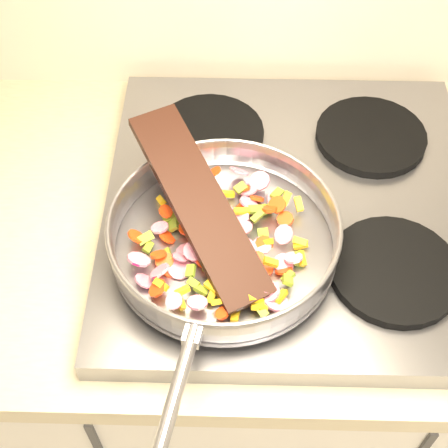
{
  "coord_description": "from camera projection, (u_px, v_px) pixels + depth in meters",
  "views": [
    {
      "loc": [
        -0.79,
        1.01,
        1.7
      ],
      "look_at": [
        -0.81,
        1.56,
        1.01
      ],
      "focal_mm": 50.0,
      "sensor_mm": 36.0,
      "label": 1
    }
  ],
  "objects": [
    {
      "name": "wooden_spatula",
      "position": [
        199.0,
        203.0,
        0.89
      ],
      "size": [
        0.22,
        0.32,
        0.1
      ],
      "primitive_type": "cube",
      "rotation": [
        0.0,
        -0.26,
        2.08
      ],
      "color": "black",
      "rests_on": "saute_pan"
    },
    {
      "name": "grate_fr",
      "position": [
        394.0,
        270.0,
        0.9
      ],
      "size": [
        0.19,
        0.19,
        0.02
      ],
      "primitive_type": "cylinder",
      "color": "black",
      "rests_on": "cooktop"
    },
    {
      "name": "grate_bl",
      "position": [
        209.0,
        133.0,
        1.08
      ],
      "size": [
        0.19,
        0.19,
        0.02
      ],
      "primitive_type": "cylinder",
      "color": "black",
      "rests_on": "cooktop"
    },
    {
      "name": "vegetable_heap",
      "position": [
        226.0,
        243.0,
        0.9
      ],
      "size": [
        0.27,
        0.28,
        0.05
      ],
      "color": "#BC124D",
      "rests_on": "saute_pan"
    },
    {
      "name": "grate_br",
      "position": [
        371.0,
        136.0,
        1.08
      ],
      "size": [
        0.19,
        0.19,
        0.02
      ],
      "primitive_type": "cylinder",
      "color": "black",
      "rests_on": "cooktop"
    },
    {
      "name": "grate_fl",
      "position": [
        202.0,
        266.0,
        0.91
      ],
      "size": [
        0.19,
        0.19,
        0.02
      ],
      "primitive_type": "cylinder",
      "color": "black",
      "rests_on": "cooktop"
    },
    {
      "name": "cooktop",
      "position": [
        292.0,
        207.0,
        1.01
      ],
      "size": [
        0.6,
        0.6,
        0.04
      ],
      "primitive_type": "cube",
      "color": "#939399",
      "rests_on": "counter_top"
    },
    {
      "name": "saute_pan",
      "position": [
        224.0,
        234.0,
        0.89
      ],
      "size": [
        0.38,
        0.54,
        0.06
      ],
      "rotation": [
        0.0,
        0.0,
        -0.2
      ],
      "color": "#9E9EA5",
      "rests_on": "grate_fl"
    }
  ]
}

